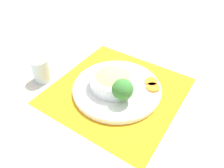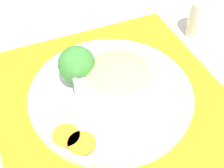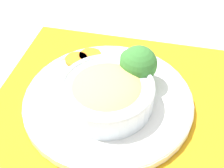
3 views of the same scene
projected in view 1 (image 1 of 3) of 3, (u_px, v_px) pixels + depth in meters
name	position (u px, v px, depth m)	size (l,w,h in m)	color
ground_plane	(117.00, 91.00, 0.82)	(4.00, 4.00, 0.00)	beige
placemat	(117.00, 91.00, 0.82)	(0.49, 0.49, 0.00)	orange
plate	(117.00, 88.00, 0.81)	(0.33, 0.33, 0.02)	white
bowl	(114.00, 79.00, 0.80)	(0.18, 0.18, 0.06)	silver
broccoli_floret	(123.00, 89.00, 0.72)	(0.07, 0.07, 0.09)	#759E51
carrot_slice_near	(153.00, 87.00, 0.80)	(0.05, 0.05, 0.01)	orange
carrot_slice_middle	(151.00, 82.00, 0.83)	(0.05, 0.05, 0.01)	orange
water_glass	(41.00, 71.00, 0.84)	(0.07, 0.07, 0.10)	silver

